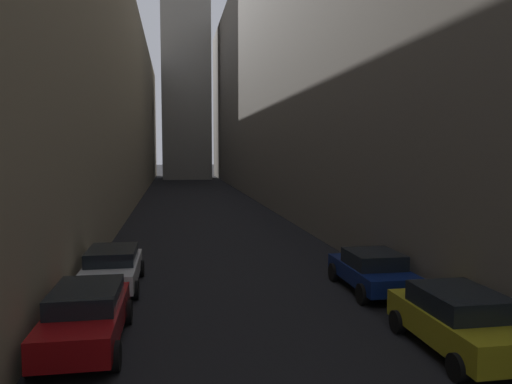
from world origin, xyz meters
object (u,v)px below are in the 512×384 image
parked_car_right_third (459,320)px  parked_car_right_far (372,270)px  parked_car_left_far (112,267)px  parked_car_left_third (86,315)px

parked_car_right_third → parked_car_right_far: size_ratio=0.99×
parked_car_left_far → parked_car_right_third: size_ratio=1.07×
parked_car_left_third → parked_car_right_third: (8.80, -1.80, -0.00)m
parked_car_left_far → parked_car_right_far: (8.80, -1.84, -0.01)m
parked_car_left_third → parked_car_left_far: (0.00, 5.23, -0.04)m
parked_car_left_third → parked_car_left_far: 5.23m
parked_car_left_far → parked_car_right_far: 8.99m
parked_car_left_far → parked_car_left_third: bearing=180.0°
parked_car_left_third → parked_car_left_far: parked_car_left_third is taller
parked_car_left_third → parked_car_right_third: 8.98m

